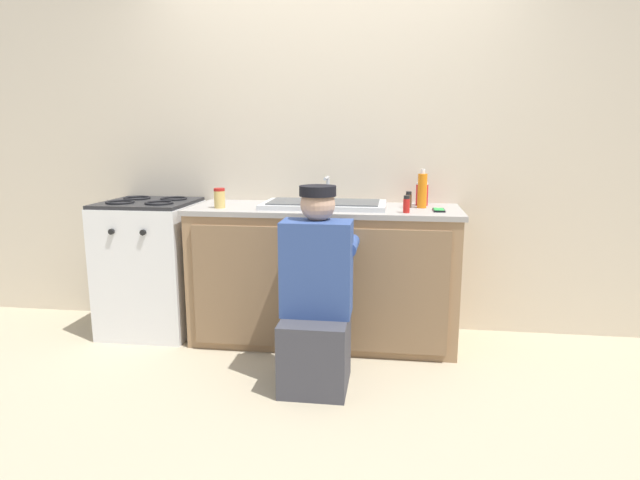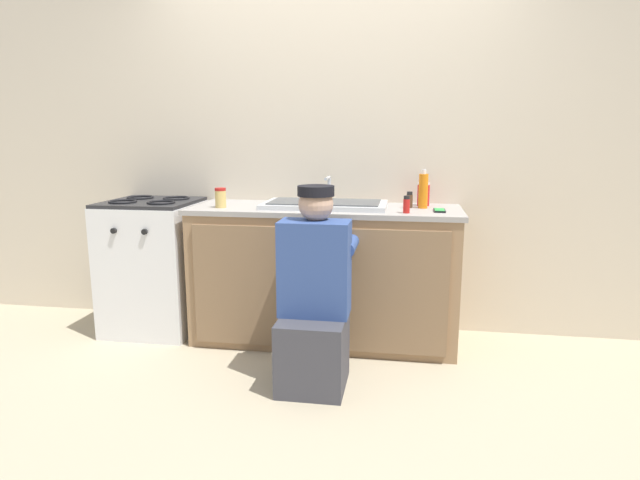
{
  "view_description": "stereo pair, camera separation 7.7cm",
  "coord_description": "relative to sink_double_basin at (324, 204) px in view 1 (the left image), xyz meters",
  "views": [
    {
      "loc": [
        0.45,
        -3.14,
        1.37
      ],
      "look_at": [
        0.0,
        0.1,
        0.73
      ],
      "focal_mm": 30.0,
      "sensor_mm": 36.0,
      "label": 1
    },
    {
      "loc": [
        0.53,
        -3.13,
        1.37
      ],
      "look_at": [
        0.0,
        0.1,
        0.73
      ],
      "focal_mm": 30.0,
      "sensor_mm": 36.0,
      "label": 2
    }
  ],
  "objects": [
    {
      "name": "soap_bottle_orange",
      "position": [
        0.63,
        0.05,
        0.09
      ],
      "size": [
        0.06,
        0.06,
        0.25
      ],
      "color": "orange",
      "rests_on": "countertop"
    },
    {
      "name": "sink_double_basin",
      "position": [
        0.0,
        0.0,
        0.0
      ],
      "size": [
        0.8,
        0.44,
        0.19
      ],
      "color": "silver",
      "rests_on": "countertop"
    },
    {
      "name": "spice_bottle_red",
      "position": [
        0.53,
        -0.19,
        0.03
      ],
      "size": [
        0.04,
        0.04,
        0.1
      ],
      "color": "red",
      "rests_on": "countertop"
    },
    {
      "name": "plumber_person",
      "position": [
        0.05,
        -0.68,
        -0.47
      ],
      "size": [
        0.42,
        0.61,
        1.1
      ],
      "color": "#3F3F47",
      "rests_on": "ground_plane"
    },
    {
      "name": "cell_phone",
      "position": [
        0.73,
        -0.09,
        -0.01
      ],
      "size": [
        0.07,
        0.14,
        0.01
      ],
      "color": "black",
      "rests_on": "countertop"
    },
    {
      "name": "countertop",
      "position": [
        0.0,
        -0.0,
        -0.04
      ],
      "size": [
        1.76,
        0.62,
        0.03
      ],
      "primitive_type": "cube",
      "color": "#9E9993",
      "rests_on": "counter_cabinet"
    },
    {
      "name": "back_wall",
      "position": [
        0.0,
        0.35,
        0.32
      ],
      "size": [
        6.0,
        0.1,
        2.5
      ],
      "primitive_type": "cube",
      "color": "beige",
      "rests_on": "ground_plane"
    },
    {
      "name": "condiment_jar",
      "position": [
        -0.66,
        -0.14,
        0.05
      ],
      "size": [
        0.07,
        0.07,
        0.13
      ],
      "color": "#DBB760",
      "rests_on": "countertop"
    },
    {
      "name": "spice_bottle_pepper",
      "position": [
        0.55,
        0.05,
        0.03
      ],
      "size": [
        0.04,
        0.04,
        0.1
      ],
      "color": "#513823",
      "rests_on": "countertop"
    },
    {
      "name": "soda_cup_red",
      "position": [
        0.64,
        0.16,
        0.06
      ],
      "size": [
        0.08,
        0.08,
        0.15
      ],
      "color": "red",
      "rests_on": "countertop"
    },
    {
      "name": "stove_range",
      "position": [
        -1.22,
        -0.0,
        -0.46
      ],
      "size": [
        0.61,
        0.62,
        0.94
      ],
      "color": "white",
      "rests_on": "ground_plane"
    },
    {
      "name": "ground_plane",
      "position": [
        0.0,
        -0.3,
        -0.93
      ],
      "size": [
        12.0,
        12.0,
        0.0
      ],
      "primitive_type": "plane",
      "color": "tan"
    },
    {
      "name": "counter_cabinet",
      "position": [
        0.0,
        -0.01,
        -0.49
      ],
      "size": [
        1.72,
        0.62,
        0.87
      ],
      "color": "#997551",
      "rests_on": "ground_plane"
    }
  ]
}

